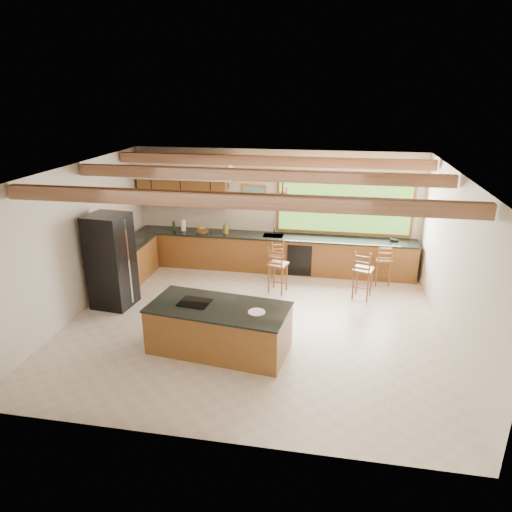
# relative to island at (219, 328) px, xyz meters

# --- Properties ---
(ground) EXTENTS (7.20, 7.20, 0.00)m
(ground) POSITION_rel_island_xyz_m (0.40, 1.02, -0.42)
(ground) COLOR beige
(ground) RESTS_ON ground
(room_shell) EXTENTS (7.27, 6.54, 3.02)m
(room_shell) POSITION_rel_island_xyz_m (0.23, 1.67, 1.79)
(room_shell) COLOR beige
(room_shell) RESTS_ON ground
(counter_run) EXTENTS (7.12, 3.10, 1.26)m
(counter_run) POSITION_rel_island_xyz_m (-0.42, 3.54, 0.04)
(counter_run) COLOR brown
(counter_run) RESTS_ON ground
(island) EXTENTS (2.54, 1.43, 0.86)m
(island) POSITION_rel_island_xyz_m (0.00, 0.00, 0.00)
(island) COLOR brown
(island) RESTS_ON ground
(refrigerator) EXTENTS (0.85, 0.83, 2.00)m
(refrigerator) POSITION_rel_island_xyz_m (-2.65, 1.35, 0.58)
(refrigerator) COLOR black
(refrigerator) RESTS_ON ground
(bar_stool_a) EXTENTS (0.48, 0.48, 1.11)m
(bar_stool_a) POSITION_rel_island_xyz_m (0.70, 2.56, 0.24)
(bar_stool_a) COLOR brown
(bar_stool_a) RESTS_ON ground
(bar_stool_b) EXTENTS (0.42, 0.42, 0.98)m
(bar_stool_b) POSITION_rel_island_xyz_m (0.56, 3.42, 0.15)
(bar_stool_b) COLOR brown
(bar_stool_b) RESTS_ON ground
(bar_stool_c) EXTENTS (0.50, 0.50, 1.12)m
(bar_stool_c) POSITION_rel_island_xyz_m (2.57, 2.56, 0.24)
(bar_stool_c) COLOR brown
(bar_stool_c) RESTS_ON ground
(bar_stool_d) EXTENTS (0.41, 0.41, 1.04)m
(bar_stool_d) POSITION_rel_island_xyz_m (3.06, 3.41, 0.19)
(bar_stool_d) COLOR brown
(bar_stool_d) RESTS_ON ground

